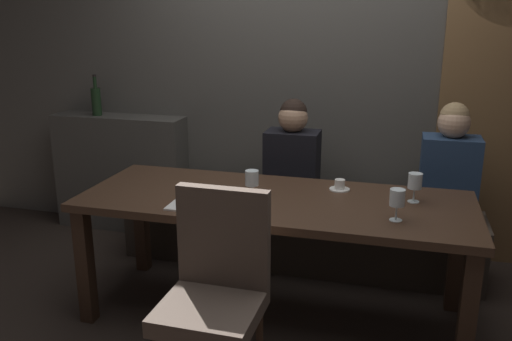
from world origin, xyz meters
TOP-DOWN VIEW (x-y plane):
  - ground at (0.00, 0.00)m, footprint 9.00×9.00m
  - back_wall_tiled at (0.00, 1.22)m, footprint 6.00×0.12m
  - back_counter at (-1.55, 1.04)m, footprint 1.10×0.28m
  - dining_table at (0.00, 0.00)m, footprint 2.20×0.84m
  - banquette_bench at (0.00, 0.70)m, footprint 2.50×0.44m
  - chair_near_side at (-0.10, -0.72)m, footprint 0.45×0.45m
  - diner_redhead at (-0.04, 0.70)m, footprint 0.36×0.24m
  - diner_bearded at (0.98, 0.73)m, footprint 0.36×0.24m
  - wine_bottle_dark_red at (-1.72, 1.01)m, footprint 0.08×0.08m
  - wine_glass_end_right at (-0.12, -0.05)m, footprint 0.08×0.08m
  - wine_glass_far_right at (0.75, 0.13)m, footprint 0.08×0.08m
  - wine_glass_near_left at (0.67, -0.18)m, footprint 0.08×0.08m
  - espresso_cup at (0.34, 0.23)m, footprint 0.12×0.12m
  - dessert_plate at (-0.42, -0.26)m, footprint 0.19×0.19m
  - fork_on_table at (-0.28, -0.28)m, footprint 0.03×0.17m

SIDE VIEW (x-z plane):
  - ground at x=0.00m, z-range 0.00..0.00m
  - banquette_bench at x=0.00m, z-range 0.00..0.45m
  - back_counter at x=-1.55m, z-range 0.00..0.95m
  - chair_near_side at x=-0.10m, z-range 0.07..1.05m
  - dining_table at x=0.00m, z-range 0.28..1.02m
  - fork_on_table at x=-0.28m, z-range 0.74..0.75m
  - dessert_plate at x=-0.42m, z-range 0.73..0.78m
  - espresso_cup at x=0.34m, z-range 0.73..0.80m
  - diner_redhead at x=-0.04m, z-range 0.43..1.17m
  - diner_bearded at x=0.98m, z-range 0.43..1.19m
  - wine_glass_near_left at x=0.67m, z-range 0.77..0.93m
  - wine_glass_far_right at x=0.75m, z-range 0.77..0.94m
  - wine_glass_end_right at x=-0.12m, z-range 0.77..0.94m
  - wine_bottle_dark_red at x=-1.72m, z-range 0.91..1.23m
  - back_wall_tiled at x=0.00m, z-range 0.00..3.00m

